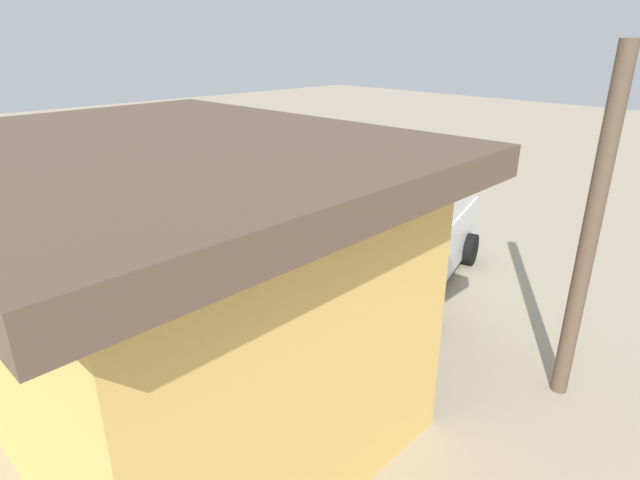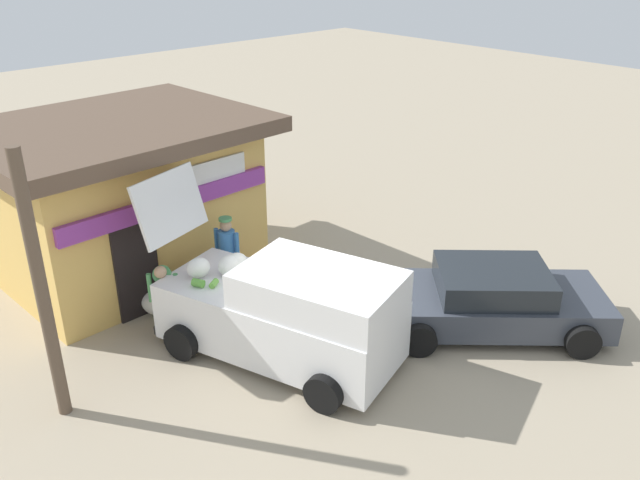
{
  "view_description": "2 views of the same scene",
  "coord_description": "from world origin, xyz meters",
  "px_view_note": "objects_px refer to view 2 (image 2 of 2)",
  "views": [
    {
      "loc": [
        -6.33,
        7.61,
        4.31
      ],
      "look_at": [
        0.2,
        1.31,
        0.74
      ],
      "focal_mm": 29.0,
      "sensor_mm": 36.0,
      "label": 1
    },
    {
      "loc": [
        -7.22,
        -7.36,
        6.87
      ],
      "look_at": [
        0.88,
        1.38,
        1.29
      ],
      "focal_mm": 37.49,
      "sensor_mm": 36.0,
      "label": 2
    }
  ],
  "objects_px": {
    "vendor_standing": "(227,252)",
    "paint_bucket": "(249,274)",
    "unloaded_banana_pile": "(161,303)",
    "parked_sedan": "(491,299)",
    "customer_bending": "(166,286)",
    "delivery_van": "(286,312)",
    "storefront_bar": "(122,196)"
  },
  "relations": [
    {
      "from": "parked_sedan",
      "to": "customer_bending",
      "type": "distance_m",
      "value": 6.04
    },
    {
      "from": "customer_bending",
      "to": "unloaded_banana_pile",
      "type": "xyz_separation_m",
      "value": [
        0.13,
        0.54,
        -0.64
      ]
    },
    {
      "from": "customer_bending",
      "to": "paint_bucket",
      "type": "height_order",
      "value": "customer_bending"
    },
    {
      "from": "storefront_bar",
      "to": "delivery_van",
      "type": "distance_m",
      "value": 4.98
    },
    {
      "from": "delivery_van",
      "to": "parked_sedan",
      "type": "xyz_separation_m",
      "value": [
        3.46,
        -1.83,
        -0.35
      ]
    },
    {
      "from": "vendor_standing",
      "to": "paint_bucket",
      "type": "bearing_deg",
      "value": 20.85
    },
    {
      "from": "unloaded_banana_pile",
      "to": "paint_bucket",
      "type": "bearing_deg",
      "value": -2.62
    },
    {
      "from": "storefront_bar",
      "to": "parked_sedan",
      "type": "height_order",
      "value": "storefront_bar"
    },
    {
      "from": "delivery_van",
      "to": "vendor_standing",
      "type": "bearing_deg",
      "value": 77.86
    },
    {
      "from": "parked_sedan",
      "to": "delivery_van",
      "type": "bearing_deg",
      "value": 152.14
    },
    {
      "from": "parked_sedan",
      "to": "paint_bucket",
      "type": "distance_m",
      "value": 5.06
    },
    {
      "from": "delivery_van",
      "to": "paint_bucket",
      "type": "relative_size",
      "value": 15.07
    },
    {
      "from": "customer_bending",
      "to": "paint_bucket",
      "type": "xyz_separation_m",
      "value": [
        2.2,
        0.44,
        -0.72
      ]
    },
    {
      "from": "delivery_van",
      "to": "unloaded_banana_pile",
      "type": "height_order",
      "value": "delivery_van"
    },
    {
      "from": "delivery_van",
      "to": "parked_sedan",
      "type": "bearing_deg",
      "value": -27.86
    },
    {
      "from": "storefront_bar",
      "to": "vendor_standing",
      "type": "relative_size",
      "value": 3.36
    },
    {
      "from": "parked_sedan",
      "to": "vendor_standing",
      "type": "relative_size",
      "value": 2.45
    },
    {
      "from": "storefront_bar",
      "to": "delivery_van",
      "type": "bearing_deg",
      "value": -85.61
    },
    {
      "from": "parked_sedan",
      "to": "customer_bending",
      "type": "relative_size",
      "value": 2.97
    },
    {
      "from": "vendor_standing",
      "to": "delivery_van",
      "type": "bearing_deg",
      "value": -102.14
    },
    {
      "from": "storefront_bar",
      "to": "customer_bending",
      "type": "height_order",
      "value": "storefront_bar"
    },
    {
      "from": "customer_bending",
      "to": "vendor_standing",
      "type": "bearing_deg",
      "value": 6.91
    },
    {
      "from": "parked_sedan",
      "to": "unloaded_banana_pile",
      "type": "relative_size",
      "value": 4.37
    },
    {
      "from": "customer_bending",
      "to": "unloaded_banana_pile",
      "type": "bearing_deg",
      "value": 76.69
    },
    {
      "from": "storefront_bar",
      "to": "unloaded_banana_pile",
      "type": "height_order",
      "value": "storefront_bar"
    },
    {
      "from": "vendor_standing",
      "to": "paint_bucket",
      "type": "xyz_separation_m",
      "value": [
        0.68,
        0.26,
        -0.86
      ]
    },
    {
      "from": "storefront_bar",
      "to": "customer_bending",
      "type": "relative_size",
      "value": 4.06
    },
    {
      "from": "delivery_van",
      "to": "customer_bending",
      "type": "relative_size",
      "value": 3.34
    },
    {
      "from": "delivery_van",
      "to": "customer_bending",
      "type": "distance_m",
      "value": 2.46
    },
    {
      "from": "delivery_van",
      "to": "paint_bucket",
      "type": "height_order",
      "value": "delivery_van"
    },
    {
      "from": "storefront_bar",
      "to": "paint_bucket",
      "type": "relative_size",
      "value": 18.32
    },
    {
      "from": "parked_sedan",
      "to": "customer_bending",
      "type": "xyz_separation_m",
      "value": [
        -4.45,
        4.07,
        0.3
      ]
    }
  ]
}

